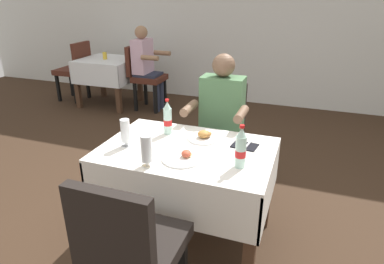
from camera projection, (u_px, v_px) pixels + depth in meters
ground_plane at (178, 232)px, 2.60m from camera, size 11.00×11.00×0.00m
back_wall at (265, 1)px, 5.05m from camera, size 11.00×0.12×3.16m
main_dining_table at (187, 171)px, 2.35m from camera, size 1.16×0.79×0.74m
chair_far_diner_seat at (218, 131)px, 3.04m from camera, size 0.44×0.50×0.97m
chair_near_camera_side at (131, 246)px, 1.67m from camera, size 0.44×0.50×0.97m
seated_diner_far at (220, 119)px, 2.87m from camera, size 0.50×0.46×1.26m
plate_near_camera at (183, 157)px, 2.13m from camera, size 0.26×0.26×0.06m
plate_far_diner at (204, 136)px, 2.42m from camera, size 0.23×0.23×0.07m
beer_glass_left at (147, 151)px, 2.01m from camera, size 0.07×0.07×0.20m
beer_glass_middle at (125, 132)px, 2.27m from camera, size 0.07×0.07×0.20m
cola_bottle_primary at (168, 119)px, 2.47m from camera, size 0.06×0.06×0.27m
cola_bottle_secondary at (241, 149)px, 2.00m from camera, size 0.07×0.07×0.27m
napkin_cutlery_set at (245, 146)px, 2.31m from camera, size 0.18×0.19×0.01m
background_dining_table at (108, 71)px, 5.35m from camera, size 0.85×0.80×0.74m
background_chair_left at (75, 68)px, 5.54m from camera, size 0.50×0.44×0.97m
background_chair_right at (144, 74)px, 5.14m from camera, size 0.50×0.44×0.97m
background_patron at (146, 64)px, 5.07m from camera, size 0.46×0.50×1.26m
background_table_tumbler at (105, 56)px, 5.22m from camera, size 0.06×0.06×0.11m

